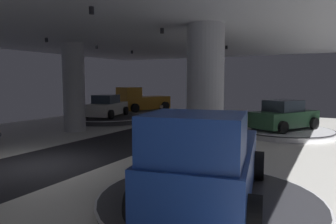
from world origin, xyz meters
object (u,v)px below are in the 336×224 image
object	(u,v)px
display_car_far_left	(107,107)
pickup_truck_deep_left	(141,101)
column_left	(74,87)
display_car_far_right	(284,116)
pickup_truck_near_right	(207,164)
visitor_walking_near	(161,115)
display_platform_deep_left	(143,112)
display_platform_far_right	(284,132)
display_platform_near_right	(209,201)
column_right	(205,91)
display_platform_far_left	(107,118)

from	to	relation	value
display_car_far_left	pickup_truck_deep_left	size ratio (longest dim) A/B	0.79
column_left	display_car_far_right	distance (m)	12.89
pickup_truck_near_right	visitor_walking_near	xyz separation A→B (m)	(-7.36, 10.71, -0.28)
display_car_far_right	display_platform_deep_left	distance (m)	15.53
display_platform_far_right	display_car_far_right	bearing A→B (deg)	-118.59
display_platform_near_right	visitor_walking_near	distance (m)	12.72
column_left	column_right	distance (m)	9.86
display_platform_far_right	display_car_far_right	xyz separation A→B (m)	(-0.01, -0.03, 0.92)
display_platform_deep_left	pickup_truck_deep_left	distance (m)	1.09
column_left	display_platform_near_right	bearing A→B (deg)	-31.34
pickup_truck_near_right	pickup_truck_deep_left	bearing A→B (deg)	127.34
column_right	display_car_far_left	size ratio (longest dim) A/B	1.22
display_platform_far_right	column_left	bearing A→B (deg)	-158.00
display_car_far_left	pickup_truck_deep_left	bearing A→B (deg)	98.87
display_platform_far_left	display_car_far_right	xyz separation A→B (m)	(13.18, 0.01, 0.90)
display_platform_near_right	pickup_truck_deep_left	distance (m)	23.01
display_car_far_right	visitor_walking_near	bearing A→B (deg)	-168.18
display_platform_far_right	display_platform_deep_left	xyz separation A→B (m)	(-14.06, 6.53, -0.05)
column_left	display_platform_near_right	world-z (taller)	column_left
display_platform_far_left	display_car_far_right	bearing A→B (deg)	0.06
pickup_truck_near_right	display_platform_far_right	size ratio (longest dim) A/B	1.02
display_platform_far_left	pickup_truck_deep_left	distance (m)	6.42
display_car_far_left	display_platform_far_right	distance (m)	13.22
display_car_far_right	pickup_truck_deep_left	distance (m)	15.47
column_left	column_right	bearing A→B (deg)	-12.28
column_left	pickup_truck_deep_left	world-z (taller)	column_left
column_right	display_platform_near_right	bearing A→B (deg)	-67.13
display_platform_far_left	display_platform_near_right	xyz separation A→B (m)	(13.08, -11.93, -0.06)
visitor_walking_near	pickup_truck_deep_left	bearing A→B (deg)	130.94
display_platform_near_right	display_car_far_right	distance (m)	11.98
column_right	display_car_far_left	distance (m)	12.99
column_left	display_platform_far_left	size ratio (longest dim) A/B	0.91
display_platform_far_left	pickup_truck_deep_left	xyz separation A→B (m)	(-0.98, 6.26, 0.98)
display_car_far_left	visitor_walking_near	size ratio (longest dim) A/B	2.84
column_left	display_platform_far_right	distance (m)	13.06
display_car_far_left	pickup_truck_deep_left	distance (m)	6.37
pickup_truck_deep_left	display_car_far_left	bearing A→B (deg)	-81.13
column_right	display_platform_deep_left	size ratio (longest dim) A/B	0.93
display_platform_near_right	visitor_walking_near	bearing A→B (deg)	125.06
display_car_far_left	pickup_truck_near_right	bearing A→B (deg)	-42.91
display_platform_far_left	display_platform_near_right	bearing A→B (deg)	-42.35
display_car_far_right	column_right	bearing A→B (deg)	-108.01
display_platform_far_right	display_platform_far_left	bearing A→B (deg)	-179.82
column_left	display_car_far_right	bearing A→B (deg)	21.91
pickup_truck_near_right	display_platform_far_right	world-z (taller)	pickup_truck_near_right
display_car_far_left	display_car_far_right	bearing A→B (deg)	0.19
display_platform_far_left	display_car_far_right	size ratio (longest dim) A/B	1.33
column_right	column_left	bearing A→B (deg)	167.72
display_car_far_left	display_platform_near_right	size ratio (longest dim) A/B	0.79
display_platform_far_left	display_car_far_right	distance (m)	13.21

